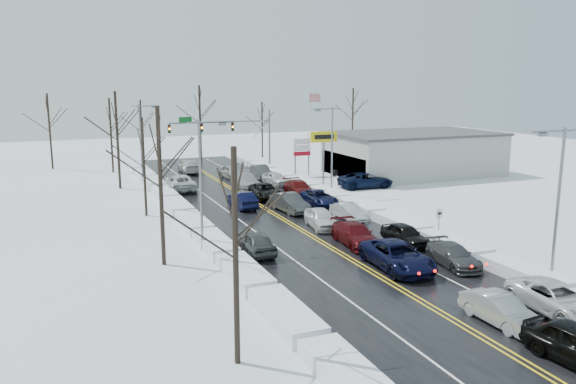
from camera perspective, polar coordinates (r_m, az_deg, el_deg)
name	(u,v)px	position (r m, az deg, el deg)	size (l,w,h in m)	color
ground	(293,225)	(45.58, 0.54, -3.41)	(160.00, 160.00, 0.00)	white
road_surface	(284,220)	(47.37, -0.41, -2.84)	(14.00, 84.00, 0.01)	black
snow_bank_left	(195,229)	(45.16, -9.40, -3.70)	(1.87, 72.00, 0.79)	white
snow_bank_right	(363,212)	(50.64, 7.59, -2.03)	(1.87, 72.00, 0.79)	white
traffic_signal_mast	(232,130)	(71.90, -5.69, 6.31)	(13.28, 0.39, 8.00)	slate
tires_plus_sign	(324,140)	(63.37, 3.65, 5.26)	(3.20, 0.34, 6.00)	slate
used_vehicles_sign	(302,149)	(68.97, 1.44, 4.35)	(2.20, 0.22, 4.65)	slate
speed_limit_sign	(439,218)	(42.51, 15.10, -2.60)	(0.55, 0.09, 2.35)	slate
flagpole	(310,123)	(77.90, 2.21, 7.05)	(1.87, 1.20, 10.00)	silver
dealership_building	(413,153)	(72.20, 12.59, 3.86)	(20.40, 12.40, 5.30)	#A1A19C
streetlight_se	(556,194)	(34.67, 25.60, -0.15)	(3.20, 0.25, 9.00)	slate
streetlight_ne	(330,144)	(57.03, 4.32, 4.92)	(3.20, 0.25, 9.00)	slate
streetlight_sw	(203,175)	(38.18, -8.60, 1.77)	(3.20, 0.25, 9.00)	slate
streetlight_nw	(142,137)	(65.51, -14.57, 5.39)	(3.20, 0.25, 9.00)	slate
tree_left_a	(235,215)	(22.14, -5.42, -2.35)	(3.60, 3.60, 9.00)	#2D231C
tree_left_b	(159,156)	(35.36, -12.94, 3.62)	(4.00, 4.00, 10.00)	#2D231C
tree_left_c	(143,148)	(49.38, -14.50, 4.37)	(3.40, 3.40, 8.50)	#2D231C
tree_left_d	(116,121)	(63.03, -17.03, 6.90)	(4.20, 4.20, 10.50)	#2D231C
tree_left_e	(110,121)	(75.04, -17.62, 6.93)	(3.80, 3.80, 9.50)	#2D231C
tree_far_a	(49,116)	(80.73, -23.15, 7.07)	(4.00, 4.00, 10.00)	#2D231C
tree_far_b	(141,119)	(82.54, -14.70, 7.18)	(3.60, 3.60, 9.00)	#2D231C
tree_far_c	(200,109)	(81.99, -8.96, 8.36)	(4.40, 4.40, 11.00)	#2D231C
tree_far_d	(262,119)	(86.40, -2.65, 7.45)	(3.40, 3.40, 8.50)	#2D231C
tree_far_e	(353,108)	(93.41, 6.61, 8.52)	(4.20, 4.20, 10.50)	#2D231C
queued_car_1	(499,324)	(29.53, 20.65, -12.40)	(1.50, 4.31, 1.42)	#989B9F
queued_car_2	(397,269)	(35.88, 11.02, -7.67)	(2.79, 6.05, 1.68)	black
queued_car_3	(355,245)	(40.55, 6.82, -5.34)	(2.13, 5.25, 1.52)	#46090D
queued_car_4	(321,228)	(44.89, 3.39, -3.66)	(1.86, 4.62, 1.57)	silver
queued_car_5	(290,212)	(50.32, 0.17, -2.02)	(1.74, 5.00, 1.65)	#383A3C
queued_car_6	(265,199)	(56.01, -2.34, -0.67)	(2.50, 5.42, 1.51)	black
queued_car_7	(246,188)	(61.49, -4.24, 0.37)	(2.35, 5.79, 1.68)	#A2A5AA
queued_car_8	(232,179)	(67.71, -5.67, 1.34)	(1.92, 4.78, 1.63)	#9A9CA2
queued_car_10	(555,312)	(31.96, 25.53, -10.97)	(2.48, 5.38, 1.49)	silver
queued_car_11	(453,266)	(37.30, 16.40, -7.19)	(1.91, 4.70, 1.36)	#3B3E40
queued_car_12	(405,245)	(41.16, 11.78, -5.25)	(1.75, 4.36, 1.49)	black
queued_car_13	(349,219)	(47.83, 6.17, -2.78)	(1.43, 4.10, 1.35)	silver
queued_car_14	(319,205)	(53.07, 3.18, -1.34)	(2.34, 5.08, 1.41)	black
queued_car_15	(299,196)	(57.45, 1.12, -0.37)	(2.14, 5.26, 1.53)	#4D0A0A
queued_car_16	(276,185)	(63.26, -1.26, 0.70)	(1.77, 4.40, 1.50)	silver
queued_car_17	(261,178)	(67.95, -2.76, 1.41)	(1.66, 4.77, 1.57)	#3D3F42
oncoming_car_0	(243,208)	(52.04, -4.64, -1.61)	(1.60, 4.60, 1.51)	black
oncoming_car_1	(180,190)	(61.36, -10.87, 0.17)	(2.84, 6.15, 1.71)	silver
oncoming_car_2	(190,173)	(73.15, -9.96, 1.95)	(2.32, 5.71, 1.66)	#B9B9BB
oncoming_car_3	(255,254)	(38.32, -3.35, -6.26)	(1.84, 4.58, 1.56)	#3F4244
parked_car_0	(366,188)	(62.32, 7.88, 0.44)	(2.81, 6.09, 1.69)	black
parked_car_1	(372,180)	(67.08, 8.53, 1.18)	(1.97, 4.83, 1.40)	black
parked_car_2	(336,174)	(70.86, 4.93, 1.79)	(1.99, 4.94, 1.68)	black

